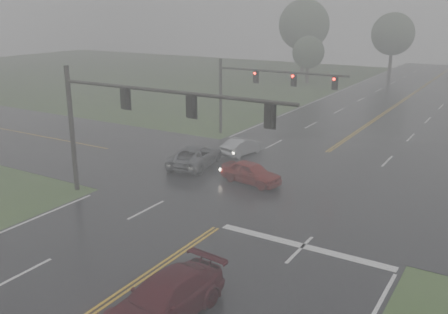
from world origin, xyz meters
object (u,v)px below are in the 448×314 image
Objects in this scene: signal_gantry_near at (128,112)px; signal_gantry_far at (257,85)px; sedan_red at (251,183)px; sedan_silver at (242,155)px; car_grey at (196,166)px.

signal_gantry_far is at bearing 93.41° from signal_gantry_near.
sedan_red is at bearing -63.79° from signal_gantry_far.
signal_gantry_near is (-0.46, -11.77, 5.28)m from sedan_silver.
signal_gantry_far reaches higher than car_grey.
signal_gantry_near is at bearing 157.02° from sedan_red.
sedan_red is 12.26m from signal_gantry_far.
car_grey is 0.46× the size of signal_gantry_far.
signal_gantry_near reaches higher than sedan_silver.
signal_gantry_far is (-5.03, 10.22, 4.55)m from sedan_red.
sedan_red is at bearing 157.41° from car_grey.
sedan_red is 1.07× the size of sedan_silver.
signal_gantry_far reaches higher than sedan_silver.
signal_gantry_near is 16.73m from signal_gantry_far.
signal_gantry_far is (-1.45, 4.91, 4.55)m from sedan_silver.
car_grey is (-4.95, 1.09, 0.00)m from sedan_red.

